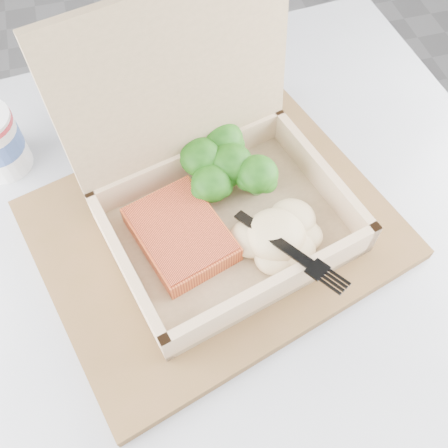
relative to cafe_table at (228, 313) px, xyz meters
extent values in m
plane|color=#929298|center=(0.46, 0.26, -0.53)|extent=(4.00, 4.00, 0.00)
cylinder|color=black|center=(0.00, 0.00, -0.51)|extent=(0.41, 0.41, 0.02)
cylinder|color=black|center=(0.00, 0.00, -0.19)|extent=(0.07, 0.07, 0.68)
cube|color=#A4A7AE|center=(0.00, 0.00, 0.17)|extent=(0.79, 0.79, 0.03)
cube|color=brown|center=(-0.01, 0.03, 0.19)|extent=(0.44, 0.39, 0.02)
cube|color=tan|center=(0.00, 0.02, 0.20)|extent=(0.28, 0.24, 0.01)
cube|color=tan|center=(-0.11, -0.01, 0.22)|extent=(0.06, 0.19, 0.05)
cube|color=tan|center=(0.12, 0.05, 0.22)|extent=(0.06, 0.19, 0.05)
cube|color=tan|center=(0.03, -0.07, 0.22)|extent=(0.24, 0.07, 0.05)
cube|color=tan|center=(-0.02, 0.10, 0.22)|extent=(0.24, 0.07, 0.05)
cube|color=tan|center=(-0.02, 0.12, 0.33)|extent=(0.25, 0.09, 0.19)
cube|color=#D16429|center=(-0.05, 0.02, 0.22)|extent=(0.11, 0.13, 0.02)
ellipsoid|color=beige|center=(0.05, -0.01, 0.23)|extent=(0.10, 0.09, 0.04)
cube|color=black|center=(0.01, 0.02, 0.24)|extent=(0.06, 0.09, 0.02)
cube|color=black|center=(0.05, -0.04, 0.24)|extent=(0.04, 0.05, 0.01)
cube|color=white|center=(-0.05, 0.21, 0.18)|extent=(0.10, 0.14, 0.00)
camera|label=1|loc=(-0.08, -0.25, 0.67)|focal=40.00mm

